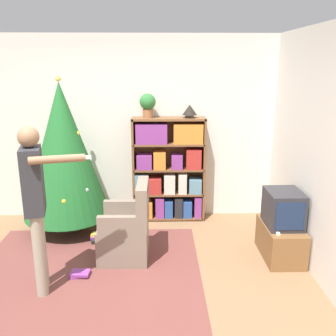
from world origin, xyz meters
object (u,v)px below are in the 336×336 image
at_px(armchair, 127,232).
at_px(christmas_tree, 64,151).
at_px(standing_person, 35,197).
at_px(television, 283,208).
at_px(potted_plant, 148,104).
at_px(bookshelf, 168,170).
at_px(table_lamp, 190,110).

bearing_deg(armchair, christmas_tree, -132.40).
relative_size(christmas_tree, armchair, 2.24).
height_order(armchair, standing_person, standing_person).
bearing_deg(television, christmas_tree, 162.58).
relative_size(armchair, potted_plant, 2.80).
distance_m(bookshelf, standing_person, 2.21).
bearing_deg(table_lamp, potted_plant, 180.00).
relative_size(standing_person, table_lamp, 8.31).
relative_size(bookshelf, christmas_tree, 0.72).
xyz_separation_m(armchair, standing_person, (-0.79, -0.64, 0.66)).
bearing_deg(bookshelf, standing_person, -125.92).
xyz_separation_m(bookshelf, potted_plant, (-0.28, 0.01, 0.93)).
height_order(bookshelf, christmas_tree, christmas_tree).
xyz_separation_m(standing_person, potted_plant, (1.01, 1.79, 0.69)).
bearing_deg(bookshelf, potted_plant, 178.36).
xyz_separation_m(armchair, table_lamp, (0.80, 1.15, 1.26)).
bearing_deg(christmas_tree, bookshelf, 13.62).
distance_m(christmas_tree, potted_plant, 1.28).
xyz_separation_m(christmas_tree, armchair, (0.87, -0.81, -0.78)).
bearing_deg(potted_plant, armchair, -101.00).
xyz_separation_m(television, armchair, (-1.79, 0.02, -0.28)).
xyz_separation_m(standing_person, table_lamp, (1.59, 1.79, 0.60)).
relative_size(potted_plant, table_lamp, 1.64).
distance_m(armchair, standing_person, 1.21).
bearing_deg(potted_plant, television, -36.87).
xyz_separation_m(bookshelf, television, (1.29, -1.17, -0.14)).
height_order(television, christmas_tree, christmas_tree).
relative_size(standing_person, potted_plant, 5.05).
bearing_deg(potted_plant, christmas_tree, -162.72).
height_order(television, standing_person, standing_person).
relative_size(bookshelf, television, 3.16).
bearing_deg(television, standing_person, -166.63).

